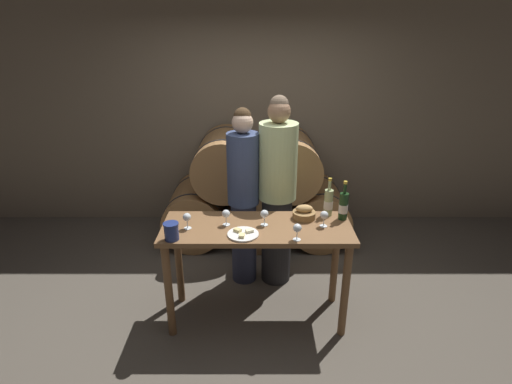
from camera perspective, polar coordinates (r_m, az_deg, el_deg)
name	(u,v)px	position (r m, az deg, el deg)	size (l,w,h in m)	color
ground_plane	(256,315)	(3.69, 0.00, -17.23)	(10.00, 10.00, 0.00)	#564F44
stone_wall_back	(256,96)	(4.92, -0.06, 13.62)	(10.00, 0.12, 3.20)	#7F705B
barrel_stack	(256,192)	(4.65, -0.04, -0.01)	(2.11, 0.90, 1.30)	#9E7042
tasting_table	(256,242)	(3.27, 0.01, -7.22)	(1.52, 0.56, 0.89)	brown
person_left	(242,197)	(3.72, -1.94, -0.70)	(0.29, 0.29, 1.73)	#2D334C
person_right	(276,193)	(3.71, 2.93, -0.11)	(0.35, 0.35, 1.83)	#232326
wine_bottle_red	(342,206)	(3.34, 12.25, -1.96)	(0.08, 0.08, 0.34)	#193819
wine_bottle_white	(327,202)	(3.39, 10.18, -1.45)	(0.08, 0.08, 0.33)	#ADBC7F
blue_crock	(170,231)	(3.04, -12.13, -5.44)	(0.12, 0.12, 0.14)	navy
bread_basket	(303,213)	(3.33, 6.74, -3.03)	(0.19, 0.19, 0.12)	olive
cheese_plate	(242,234)	(3.07, -2.00, -6.01)	(0.24, 0.24, 0.04)	white
wine_glass_far_left	(186,218)	(3.17, -9.97, -3.66)	(0.07, 0.07, 0.13)	white
wine_glass_left	(225,214)	(3.19, -4.44, -3.20)	(0.07, 0.07, 0.13)	white
wine_glass_center	(263,214)	(3.18, 1.08, -3.23)	(0.07, 0.07, 0.13)	white
wine_glass_right	(296,229)	(2.98, 5.79, -5.22)	(0.07, 0.07, 0.13)	white
wine_glass_far_right	(323,216)	(3.20, 9.58, -3.35)	(0.07, 0.07, 0.13)	white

